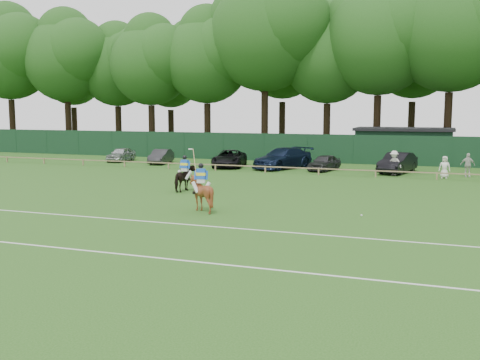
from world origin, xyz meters
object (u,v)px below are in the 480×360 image
at_px(sedan_silver, 121,154).
at_px(suv_black, 229,159).
at_px(estate_black, 397,163).
at_px(spectator_left, 394,163).
at_px(spectator_mid, 468,165).
at_px(utility_shed, 404,145).
at_px(spectator_right, 445,167).
at_px(polo_ball, 362,215).
at_px(sedan_navy, 283,158).
at_px(sedan_grey, 161,157).
at_px(horse_dark, 185,179).
at_px(hatch_grey, 324,163).
at_px(horse_chestnut, 201,193).

xyz_separation_m(sedan_silver, suv_black, (10.89, -1.17, 0.06)).
xyz_separation_m(estate_black, spectator_left, (-0.11, -1.64, 0.13)).
bearing_deg(suv_black, spectator_mid, -12.64).
relative_size(estate_black, utility_shed, 0.54).
bearing_deg(estate_black, utility_shed, 105.71).
xyz_separation_m(sedan_silver, spectator_right, (27.34, -3.10, 0.13)).
bearing_deg(polo_ball, estate_black, 89.75).
distance_m(sedan_navy, spectator_mid, 13.57).
distance_m(estate_black, spectator_mid, 4.82).
height_order(sedan_navy, polo_ball, sedan_navy).
height_order(sedan_grey, spectator_mid, spectator_mid).
xyz_separation_m(horse_dark, hatch_grey, (5.27, 13.47, -0.12)).
height_order(horse_chestnut, sedan_silver, horse_chestnut).
xyz_separation_m(sedan_grey, utility_shed, (19.54, 8.49, 0.92)).
bearing_deg(hatch_grey, horse_chestnut, -82.12).
distance_m(spectator_mid, utility_shed, 10.81).
bearing_deg(sedan_grey, polo_ball, -53.43).
xyz_separation_m(horse_chestnut, polo_ball, (7.13, 1.30, -0.79)).
xyz_separation_m(suv_black, utility_shed, (12.99, 9.07, 0.85)).
height_order(sedan_silver, sedan_navy, sedan_navy).
bearing_deg(spectator_right, horse_chestnut, -120.35).
xyz_separation_m(horse_chestnut, suv_black, (-5.97, 18.98, -0.15)).
distance_m(hatch_grey, estate_black, 5.38).
height_order(estate_black, utility_shed, utility_shed).
bearing_deg(utility_shed, horse_dark, -114.81).
relative_size(suv_black, polo_ball, 54.93).
relative_size(horse_chestnut, suv_black, 0.34).
distance_m(estate_black, spectator_right, 3.91).
height_order(suv_black, utility_shed, utility_shed).
relative_size(spectator_right, utility_shed, 0.18).
xyz_separation_m(sedan_silver, hatch_grey, (18.70, -1.26, -0.01)).
bearing_deg(horse_chestnut, polo_ball, 176.74).
height_order(sedan_navy, estate_black, sedan_navy).
bearing_deg(horse_chestnut, spectator_mid, -136.58).
xyz_separation_m(horse_chestnut, spectator_mid, (11.97, 18.47, -0.01)).
relative_size(horse_dark, sedan_grey, 0.47).
bearing_deg(horse_chestnut, suv_black, -86.16).
relative_size(hatch_grey, spectator_right, 2.38).
distance_m(sedan_grey, spectator_right, 23.14).
bearing_deg(spectator_right, sedan_navy, 170.63).
bearing_deg(sedan_grey, spectator_right, -16.76).
relative_size(sedan_navy, estate_black, 1.23).
distance_m(sedan_navy, spectator_right, 12.26).
xyz_separation_m(horse_dark, polo_ball, (10.57, -4.12, -0.69)).
height_order(suv_black, spectator_left, spectator_left).
xyz_separation_m(horse_chestnut, spectator_left, (7.10, 17.54, 0.04)).
xyz_separation_m(sedan_navy, spectator_mid, (13.55, -0.84, 0.01)).
relative_size(horse_dark, suv_black, 0.35).
xyz_separation_m(sedan_silver, sedan_navy, (15.29, -0.85, 0.19)).
bearing_deg(hatch_grey, spectator_mid, 11.01).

